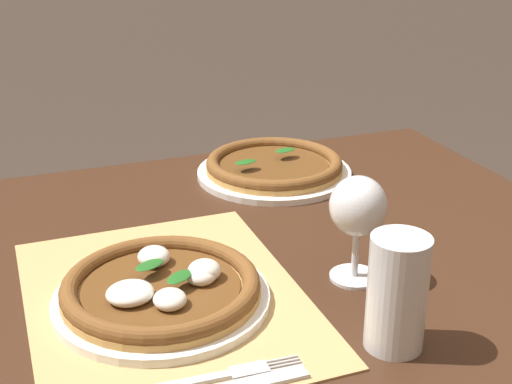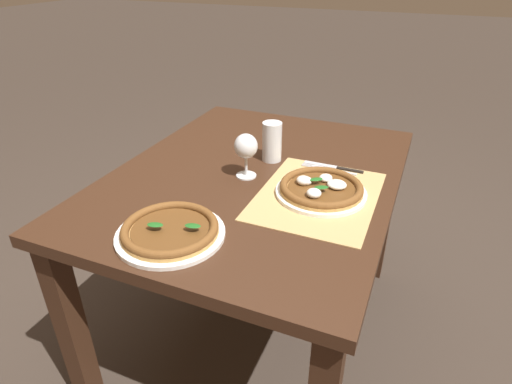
{
  "view_description": "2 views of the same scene",
  "coord_description": "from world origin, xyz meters",
  "px_view_note": "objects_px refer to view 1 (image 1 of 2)",
  "views": [
    {
      "loc": [
        0.74,
        -0.42,
        1.25
      ],
      "look_at": [
        -0.22,
        -0.06,
        0.81
      ],
      "focal_mm": 50.0,
      "sensor_mm": 36.0,
      "label": 1
    },
    {
      "loc": [
        -1.24,
        -0.52,
        1.41
      ],
      "look_at": [
        -0.28,
        -0.12,
        0.83
      ],
      "focal_mm": 30.0,
      "sensor_mm": 36.0,
      "label": 2
    }
  ],
  "objects_px": {
    "pizza_near": "(162,289)",
    "fork": "(219,376)",
    "wine_glass": "(358,211)",
    "pizza_far": "(274,167)",
    "pint_glass": "(397,295)"
  },
  "relations": [
    {
      "from": "wine_glass",
      "to": "pint_glass",
      "type": "relative_size",
      "value": 1.07
    },
    {
      "from": "pizza_near",
      "to": "fork",
      "type": "relative_size",
      "value": 1.44
    },
    {
      "from": "pizza_near",
      "to": "pizza_far",
      "type": "relative_size",
      "value": 0.97
    },
    {
      "from": "pizza_far",
      "to": "pint_glass",
      "type": "bearing_deg",
      "value": -7.6
    },
    {
      "from": "wine_glass",
      "to": "fork",
      "type": "bearing_deg",
      "value": -58.84
    },
    {
      "from": "pizza_near",
      "to": "pint_glass",
      "type": "height_order",
      "value": "pint_glass"
    },
    {
      "from": "wine_glass",
      "to": "pizza_far",
      "type": "bearing_deg",
      "value": 173.95
    },
    {
      "from": "pizza_far",
      "to": "wine_glass",
      "type": "distance_m",
      "value": 0.42
    },
    {
      "from": "pizza_far",
      "to": "pint_glass",
      "type": "height_order",
      "value": "pint_glass"
    },
    {
      "from": "pizza_near",
      "to": "pizza_far",
      "type": "xyz_separation_m",
      "value": [
        -0.38,
        0.32,
        -0.0
      ]
    },
    {
      "from": "fork",
      "to": "pint_glass",
      "type": "bearing_deg",
      "value": 87.66
    },
    {
      "from": "wine_glass",
      "to": "fork",
      "type": "xyz_separation_m",
      "value": [
        0.15,
        -0.25,
        -0.1
      ]
    },
    {
      "from": "wine_glass",
      "to": "fork",
      "type": "relative_size",
      "value": 0.77
    },
    {
      "from": "pint_glass",
      "to": "fork",
      "type": "xyz_separation_m",
      "value": [
        -0.01,
        -0.22,
        -0.06
      ]
    },
    {
      "from": "pizza_near",
      "to": "wine_glass",
      "type": "distance_m",
      "value": 0.29
    }
  ]
}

